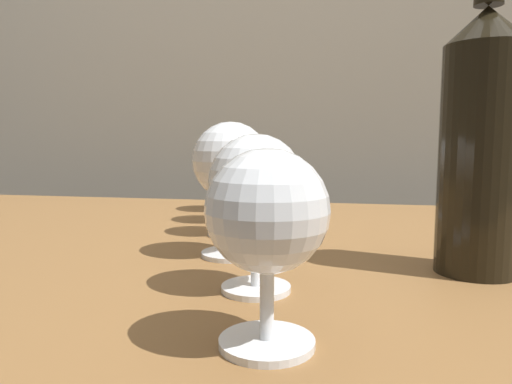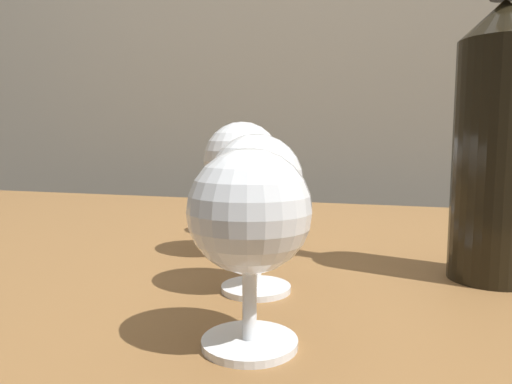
# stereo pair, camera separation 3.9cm
# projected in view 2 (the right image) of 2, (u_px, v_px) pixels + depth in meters

# --- Properties ---
(dining_table) EXTENTS (1.57, 0.79, 0.72)m
(dining_table) POSITION_uv_depth(u_px,v_px,m) (257.00, 310.00, 0.59)
(dining_table) COLOR brown
(dining_table) RESTS_ON ground_plane
(wine_glass_pinot) EXTENTS (0.08, 0.08, 0.12)m
(wine_glass_pinot) POSITION_uv_depth(u_px,v_px,m) (249.00, 216.00, 0.29)
(wine_glass_pinot) COLOR white
(wine_glass_pinot) RESTS_ON dining_table
(wine_glass_port) EXTENTS (0.08, 0.08, 0.13)m
(wine_glass_port) POSITION_uv_depth(u_px,v_px,m) (256.00, 186.00, 0.39)
(wine_glass_port) COLOR white
(wine_glass_port) RESTS_ON dining_table
(wine_glass_white) EXTENTS (0.08, 0.08, 0.15)m
(wine_glass_white) POSITION_uv_depth(u_px,v_px,m) (244.00, 163.00, 0.51)
(wine_glass_white) COLOR white
(wine_glass_white) RESTS_ON dining_table
(wine_glass_rose) EXTENTS (0.07, 0.07, 0.13)m
(wine_glass_rose) POSITION_uv_depth(u_px,v_px,m) (250.00, 168.00, 0.62)
(wine_glass_rose) COLOR white
(wine_glass_rose) RESTS_ON dining_table
(wine_glass_chardonnay) EXTENTS (0.08, 0.08, 0.13)m
(wine_glass_chardonnay) POSITION_uv_depth(u_px,v_px,m) (252.00, 165.00, 0.72)
(wine_glass_chardonnay) COLOR white
(wine_glass_chardonnay) RESTS_ON dining_table
(wine_glass_cabernet) EXTENTS (0.08, 0.08, 0.13)m
(wine_glass_cabernet) POSITION_uv_depth(u_px,v_px,m) (253.00, 162.00, 0.83)
(wine_glass_cabernet) COLOR white
(wine_glass_cabernet) RESTS_ON dining_table
(wine_bottle) EXTENTS (0.08, 0.08, 0.33)m
(wine_bottle) POSITION_uv_depth(u_px,v_px,m) (498.00, 137.00, 0.42)
(wine_bottle) COLOR black
(wine_bottle) RESTS_ON dining_table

